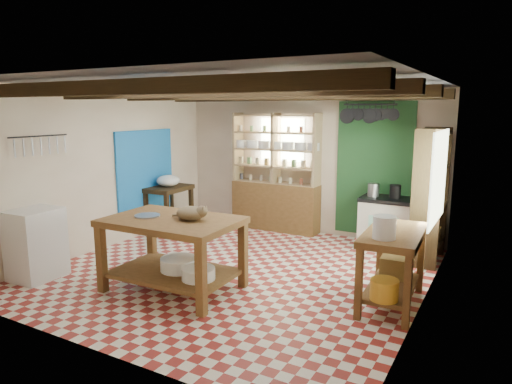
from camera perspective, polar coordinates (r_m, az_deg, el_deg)
The scene contains 30 objects.
floor at distance 6.59m, azimuth -2.51°, elevation -9.91°, with size 5.00×5.00×0.02m, color maroon.
ceiling at distance 6.19m, azimuth -2.71°, elevation 13.39°, with size 5.00×5.00×0.02m, color #4F4F54.
wall_back at distance 8.46m, azimuth 6.38°, elevation 3.71°, with size 5.00×0.04×2.60m, color beige.
wall_front at distance 4.38m, azimuth -20.17°, elevation -3.10°, with size 5.00×0.04×2.60m, color beige.
wall_left at distance 7.86m, azimuth -18.30°, elevation 2.73°, with size 0.04×5.00×2.60m, color beige.
wall_right at distance 5.39m, azimuth 20.59°, elevation -0.69°, with size 0.04×5.00×2.60m, color beige.
ceiling_beams at distance 6.19m, azimuth -2.70°, elevation 12.28°, with size 5.00×3.80×0.15m, color #312211.
blue_wall_patch at distance 8.49m, azimuth -13.62°, elevation 2.14°, with size 0.04×1.40×1.60m, color blue.
green_wall_patch at distance 8.04m, azimuth 14.52°, elevation 2.73°, with size 1.30×0.04×2.30m, color #1E4C24.
window_back at distance 8.62m, azimuth 3.30°, elevation 6.54°, with size 0.90×0.02×0.80m, color beige.
window_right at distance 6.36m, azimuth 21.88°, elevation 1.73°, with size 0.02×1.30×1.20m, color beige.
utensil_rail at distance 7.02m, azimuth -25.43°, elevation 5.35°, with size 0.06×0.90×0.28m, color black.
pot_rack at distance 7.57m, azimuth 14.01°, elevation 9.37°, with size 0.86×0.12×0.36m, color black.
shelving_unit at distance 8.55m, azimuth 2.45°, elevation 2.47°, with size 1.70×0.34×2.20m, color tan.
tall_rack at distance 7.23m, azimuth 20.95°, elevation -0.46°, with size 0.40×0.86×2.00m, color #312211.
work_table at distance 5.90m, azimuth -10.33°, elevation -7.65°, with size 1.63×1.09×0.93m, color brown.
stove at distance 7.81m, azimuth 16.08°, elevation -3.74°, with size 0.87×0.58×0.85m, color beige.
prep_table at distance 8.65m, azimuth -10.79°, elevation -2.11°, with size 0.58×0.85×0.86m, color #312211.
white_cabinet at distance 6.86m, azimuth -25.81°, elevation -5.86°, with size 0.53×0.63×0.95m, color white.
right_counter at distance 5.61m, azimuth 16.66°, elevation -9.12°, with size 0.62×1.24×0.89m, color brown.
cat at distance 5.65m, azimuth -8.18°, elevation -2.63°, with size 0.38×0.29×0.17m, color #87714E.
steel_tray at distance 5.95m, azimuth -13.44°, elevation -2.89°, with size 0.32×0.32×0.02m, color #A1A1A9.
basin_large at distance 5.95m, azimuth -9.60°, elevation -8.85°, with size 0.47×0.47×0.16m, color white.
basin_small at distance 5.62m, azimuth -7.22°, elevation -10.08°, with size 0.41×0.41×0.14m, color white.
kettle_left at distance 7.75m, azimuth 14.47°, elevation 0.25°, with size 0.19×0.19×0.21m, color #A1A1A9.
kettle_right at distance 7.68m, azimuth 17.01°, elevation 0.05°, with size 0.18×0.18×0.22m, color black.
enamel_bowl at distance 8.55m, azimuth -10.92°, elevation 1.40°, with size 0.42×0.42×0.21m, color white.
white_bucket at distance 5.12m, azimuth 15.76°, elevation -4.28°, with size 0.25×0.25×0.25m, color white.
wicker_basket at distance 5.91m, azimuth 17.13°, elevation -8.96°, with size 0.36×0.29×0.25m, color olive.
yellow_tub at distance 5.22m, azimuth 15.74°, elevation -11.66°, with size 0.31×0.31×0.23m, color gold.
Camera 1 is at (3.27, -5.25, 2.27)m, focal length 32.00 mm.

